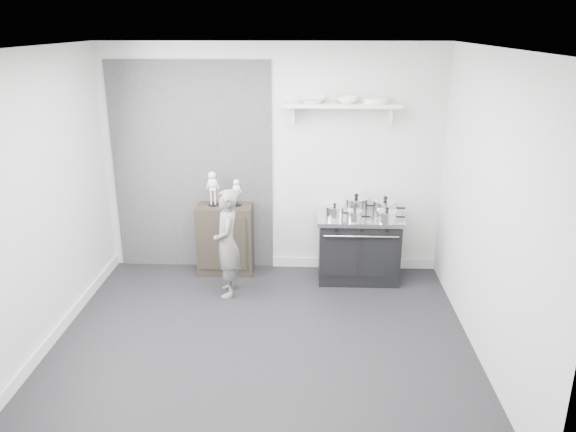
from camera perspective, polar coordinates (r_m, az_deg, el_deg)
name	(u,v)px	position (r m, az deg, el deg)	size (l,w,h in m)	color
ground	(261,342)	(5.50, -2.74, -12.70)	(4.00, 4.00, 0.00)	black
room_shell	(250,172)	(4.99, -3.91, 4.48)	(4.02, 3.62, 2.71)	silver
wall_shelf	(342,106)	(6.40, 5.55, 11.06)	(1.30, 0.26, 0.24)	silver
stove	(358,247)	(6.65, 7.16, -3.16)	(0.98, 0.61, 0.78)	black
side_cabinet	(226,239)	(6.81, -6.36, -2.31)	(0.65, 0.38, 0.85)	black
child	(227,243)	(6.17, -6.20, -2.77)	(0.44, 0.29, 1.22)	slate
pot_front_left	(335,212)	(6.38, 4.75, 0.39)	(0.29, 0.21, 0.18)	silver
pot_back_left	(356,205)	(6.61, 6.93, 1.14)	(0.37, 0.29, 0.23)	silver
pot_back_right	(385,207)	(6.59, 9.82, 0.89)	(0.38, 0.29, 0.22)	silver
pot_front_right	(387,216)	(6.34, 10.00, -0.01)	(0.32, 0.23, 0.17)	silver
pot_front_center	(355,216)	(6.32, 6.79, 0.02)	(0.27, 0.18, 0.15)	silver
skeleton_full	(213,186)	(6.62, -7.68, 3.05)	(0.13, 0.09, 0.48)	silver
skeleton_torso	(236,191)	(6.59, -5.25, 2.58)	(0.10, 0.07, 0.37)	silver
bowl_large	(312,100)	(6.38, 2.46, 11.71)	(0.30, 0.30, 0.07)	white
bowl_small	(347,100)	(6.39, 6.03, 11.64)	(0.23, 0.23, 0.07)	white
plate_stack	(376,101)	(6.42, 8.91, 11.49)	(0.28, 0.28, 0.06)	silver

